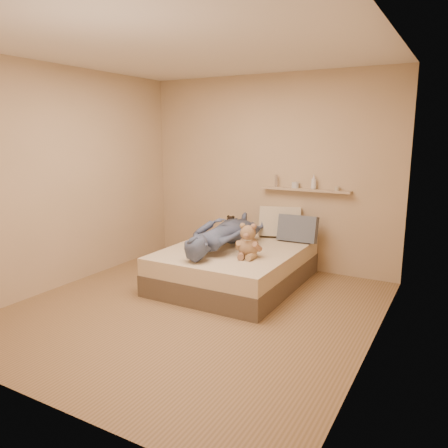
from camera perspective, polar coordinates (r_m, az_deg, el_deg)
The scene contains 10 objects.
room at distance 4.39m, azimuth -4.16°, elevation 4.90°, with size 3.80×3.80×3.80m.
bed at distance 5.40m, azimuth 1.46°, elevation -5.47°, with size 1.50×1.90×0.45m.
game_console at distance 4.96m, azimuth -3.81°, elevation -2.40°, with size 0.20×0.14×0.06m.
teddy_bear at distance 4.91m, azimuth 3.16°, elevation -2.53°, with size 0.32×0.32×0.40m.
dark_plush at distance 6.06m, azimuth 0.92°, elevation -0.26°, with size 0.17×0.17×0.26m.
pillow_cream at distance 5.93m, azimuth 7.33°, elevation 0.24°, with size 0.55×0.16×0.40m, color #C3B59A.
pillow_grey at distance 5.70m, azimuth 9.60°, elevation -0.59°, with size 0.50×0.14×0.34m, color slate.
person at distance 5.30m, azimuth 0.17°, elevation -1.13°, with size 0.58×1.60×0.38m, color #4E547B.
wall_shelf at distance 5.83m, azimuth 10.52°, elevation 4.42°, with size 1.20×0.12×0.03m, color tan.
shelf_bottles at distance 5.82m, azimuth 10.56°, elevation 5.23°, with size 0.87×0.09×0.19m.
Camera 1 is at (2.40, -3.64, 1.81)m, focal length 35.00 mm.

